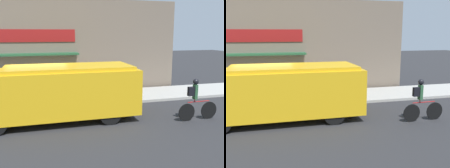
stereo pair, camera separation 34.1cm
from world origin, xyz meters
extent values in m
plane|color=#2B2B2D|center=(0.00, 0.00, 0.00)|extent=(70.00, 70.00, 0.00)
cube|color=#ADAAA3|center=(0.00, 1.46, 0.07)|extent=(28.00, 2.93, 0.13)
cube|color=#756656|center=(0.00, 3.24, 2.69)|extent=(16.71, 0.18, 5.38)
cube|color=maroon|center=(0.00, 3.13, 3.33)|extent=(4.28, 0.05, 0.68)
cube|color=#235633|center=(0.00, 2.76, 2.35)|extent=(4.49, 0.79, 0.10)
cube|color=yellow|center=(1.22, -1.61, 1.19)|extent=(5.37, 2.32, 1.77)
cube|color=yellow|center=(1.22, -1.61, 2.14)|extent=(4.94, 2.13, 0.14)
cube|color=red|center=(-0.26, -0.21, 1.28)|extent=(0.03, 0.44, 0.44)
cylinder|color=black|center=(-1.50, -0.63, 0.43)|extent=(0.87, 0.26, 0.87)
cylinder|color=black|center=(2.62, -0.61, 0.43)|extent=(0.87, 0.26, 0.87)
cylinder|color=black|center=(2.63, -2.59, 0.43)|extent=(0.87, 0.26, 0.87)
cylinder|color=black|center=(6.73, -3.05, 0.36)|extent=(0.72, 0.06, 0.72)
cylinder|color=black|center=(5.68, -3.07, 0.36)|extent=(0.72, 0.06, 0.72)
cylinder|color=red|center=(6.21, -3.06, 0.77)|extent=(0.99, 0.06, 0.04)
cylinder|color=red|center=(6.02, -3.06, 0.83)|extent=(0.04, 0.04, 0.12)
cube|color=#2D5B38|center=(6.02, -3.06, 1.18)|extent=(0.12, 0.20, 0.59)
sphere|color=black|center=(6.02, -3.06, 1.60)|extent=(0.23, 0.23, 0.23)
cube|color=black|center=(5.83, -3.07, 1.21)|extent=(0.26, 0.15, 0.36)
cylinder|color=#2D5138|center=(4.25, 2.02, 0.51)|extent=(0.57, 0.57, 0.75)
cylinder|color=black|center=(4.25, 2.02, 0.90)|extent=(0.58, 0.58, 0.04)
camera|label=1|loc=(0.08, -11.94, 3.49)|focal=42.00mm
camera|label=2|loc=(0.41, -12.03, 3.49)|focal=42.00mm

